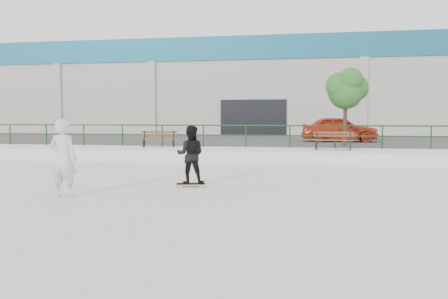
% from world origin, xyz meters
% --- Properties ---
extents(ground, '(120.00, 120.00, 0.00)m').
position_xyz_m(ground, '(0.00, 0.00, 0.00)').
color(ground, silver).
rests_on(ground, ground).
extents(ledge, '(30.00, 3.00, 0.50)m').
position_xyz_m(ledge, '(0.00, 9.50, 0.25)').
color(ledge, silver).
rests_on(ledge, ground).
extents(parking_strip, '(60.00, 14.00, 0.50)m').
position_xyz_m(parking_strip, '(0.00, 18.00, 0.25)').
color(parking_strip, '#313131').
rests_on(parking_strip, ground).
extents(railing, '(28.00, 0.06, 1.03)m').
position_xyz_m(railing, '(-0.00, 10.80, 1.24)').
color(railing, '#153C1A').
rests_on(railing, ledge).
extents(commercial_building, '(44.20, 16.33, 8.00)m').
position_xyz_m(commercial_building, '(-0.00, 31.99, 4.58)').
color(commercial_building, beige).
rests_on(commercial_building, ground).
extents(bench_left, '(1.68, 0.77, 0.75)m').
position_xyz_m(bench_left, '(-2.96, 10.16, 0.87)').
color(bench_left, '#58311E').
rests_on(bench_left, ledge).
extents(bench_right, '(1.74, 0.69, 0.78)m').
position_xyz_m(bench_right, '(4.84, 9.95, 0.89)').
color(bench_right, '#58311E').
rests_on(bench_right, ledge).
extents(tree, '(2.08, 1.85, 3.70)m').
position_xyz_m(tree, '(5.63, 12.67, 3.28)').
color(tree, '#443422').
rests_on(tree, parking_strip).
extents(red_car, '(4.20, 1.69, 1.43)m').
position_xyz_m(red_car, '(5.66, 16.15, 1.21)').
color(red_car, '#AC2B15').
rests_on(red_car, parking_strip).
extents(skateboard, '(0.81, 0.38, 0.09)m').
position_xyz_m(skateboard, '(0.49, 2.31, 0.07)').
color(skateboard, black).
rests_on(skateboard, ground).
extents(standing_skater, '(0.82, 0.68, 1.57)m').
position_xyz_m(standing_skater, '(0.49, 2.31, 0.88)').
color(standing_skater, black).
rests_on(standing_skater, skateboard).
extents(seated_skater, '(0.68, 0.45, 1.84)m').
position_xyz_m(seated_skater, '(-2.08, 0.30, 0.92)').
color(seated_skater, silver).
rests_on(seated_skater, ground).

